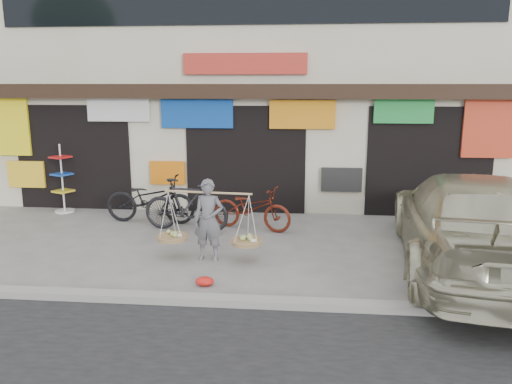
# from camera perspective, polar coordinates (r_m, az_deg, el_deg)

# --- Properties ---
(ground) EXTENTS (70.00, 70.00, 0.00)m
(ground) POSITION_cam_1_polar(r_m,az_deg,el_deg) (9.54, -3.55, -7.56)
(ground) COLOR gray
(ground) RESTS_ON ground
(kerb) EXTENTS (70.00, 0.25, 0.12)m
(kerb) POSITION_cam_1_polar(r_m,az_deg,el_deg) (7.69, -5.89, -12.17)
(kerb) COLOR gray
(kerb) RESTS_ON ground
(shophouse_block) EXTENTS (14.00, 6.32, 7.00)m
(shophouse_block) POSITION_cam_1_polar(r_m,az_deg,el_deg) (15.34, 0.04, 13.10)
(shophouse_block) COLOR beige
(shophouse_block) RESTS_ON ground
(street_vendor) EXTENTS (1.98, 0.68, 1.53)m
(street_vendor) POSITION_cam_1_polar(r_m,az_deg,el_deg) (9.29, -5.44, -3.60)
(street_vendor) COLOR slate
(street_vendor) RESTS_ON ground
(bike_0) EXTENTS (2.20, 0.88, 1.13)m
(bike_0) POSITION_cam_1_polar(r_m,az_deg,el_deg) (12.00, -11.98, -0.82)
(bike_0) COLOR black
(bike_0) RESTS_ON ground
(bike_1) EXTENTS (2.03, 0.85, 1.18)m
(bike_1) POSITION_cam_1_polar(r_m,az_deg,el_deg) (11.18, -8.03, -1.51)
(bike_1) COLOR black
(bike_1) RESTS_ON ground
(bike_2) EXTENTS (1.99, 1.20, 0.99)m
(bike_2) POSITION_cam_1_polar(r_m,az_deg,el_deg) (11.21, -0.51, -1.84)
(bike_2) COLOR #5C1D0F
(bike_2) RESTS_ON ground
(suv) EXTENTS (3.19, 6.24, 1.73)m
(suv) POSITION_cam_1_polar(r_m,az_deg,el_deg) (9.51, 23.49, -3.18)
(suv) COLOR #BDB998
(suv) RESTS_ON ground
(display_rack) EXTENTS (0.55, 0.55, 1.75)m
(display_rack) POSITION_cam_1_polar(r_m,az_deg,el_deg) (13.62, -21.23, 0.76)
(display_rack) COLOR silver
(display_rack) RESTS_ON ground
(red_bag) EXTENTS (0.31, 0.25, 0.14)m
(red_bag) POSITION_cam_1_polar(r_m,az_deg,el_deg) (8.34, -5.90, -10.10)
(red_bag) COLOR red
(red_bag) RESTS_ON ground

